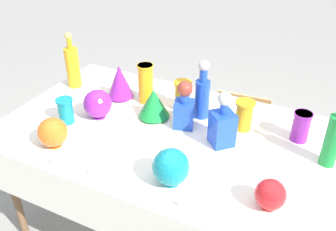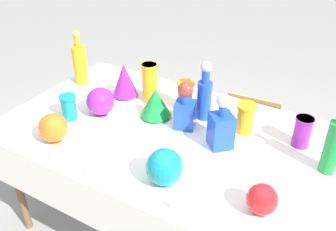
% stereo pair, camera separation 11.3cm
% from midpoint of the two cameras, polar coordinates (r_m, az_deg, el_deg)
% --- Properties ---
extents(ground_plane, '(40.00, 40.00, 0.00)m').
position_cam_midpoint_polar(ground_plane, '(2.48, 1.36, -17.10)').
color(ground_plane, gray).
extents(display_table, '(1.77, 1.06, 0.76)m').
position_cam_midpoint_polar(display_table, '(1.98, 1.17, -4.25)').
color(display_table, white).
rests_on(display_table, ground).
extents(tall_bottle_0, '(0.07, 0.07, 0.35)m').
position_cam_midpoint_polar(tall_bottle_0, '(1.81, 25.46, -4.22)').
color(tall_bottle_0, '#198C38').
rests_on(tall_bottle_0, display_table).
extents(tall_bottle_1, '(0.09, 0.09, 0.36)m').
position_cam_midpoint_polar(tall_bottle_1, '(2.45, -11.99, 7.82)').
color(tall_bottle_1, orange).
rests_on(tall_bottle_1, display_table).
extents(tall_bottle_2, '(0.08, 0.08, 0.34)m').
position_cam_midpoint_polar(tall_bottle_2, '(2.03, 7.18, 3.14)').
color(tall_bottle_2, blue).
rests_on(tall_bottle_2, display_table).
extents(square_decanter_0, '(0.15, 0.15, 0.29)m').
position_cam_midpoint_polar(square_decanter_0, '(1.83, 9.88, -1.65)').
color(square_decanter_0, blue).
rests_on(square_decanter_0, display_table).
extents(square_decanter_1, '(0.13, 0.13, 0.27)m').
position_cam_midpoint_polar(square_decanter_1, '(1.96, 4.28, 1.13)').
color(square_decanter_1, blue).
rests_on(square_decanter_1, display_table).
extents(slender_vase_0, '(0.09, 0.09, 0.16)m').
position_cam_midpoint_polar(slender_vase_0, '(1.96, 21.39, -2.22)').
color(slender_vase_0, purple).
rests_on(slender_vase_0, display_table).
extents(slender_vase_1, '(0.09, 0.09, 0.14)m').
position_cam_midpoint_polar(slender_vase_1, '(2.10, -13.43, 1.36)').
color(slender_vase_1, teal).
rests_on(slender_vase_1, display_table).
extents(slender_vase_2, '(0.10, 0.10, 0.24)m').
position_cam_midpoint_polar(slender_vase_2, '(2.19, -1.34, 5.10)').
color(slender_vase_2, orange).
rests_on(slender_vase_2, display_table).
extents(slender_vase_3, '(0.11, 0.11, 0.16)m').
position_cam_midpoint_polar(slender_vase_3, '(1.98, 13.31, -0.27)').
color(slender_vase_3, orange).
rests_on(slender_vase_3, display_table).
extents(slender_vase_4, '(0.10, 0.10, 0.18)m').
position_cam_midpoint_polar(slender_vase_4, '(2.12, 4.18, 3.07)').
color(slender_vase_4, orange).
rests_on(slender_vase_4, display_table).
extents(fluted_vase_0, '(0.16, 0.16, 0.21)m').
position_cam_midpoint_polar(fluted_vase_0, '(2.26, -5.23, 5.42)').
color(fluted_vase_0, purple).
rests_on(fluted_vase_0, display_table).
extents(fluted_vase_1, '(0.17, 0.17, 0.17)m').
position_cam_midpoint_polar(fluted_vase_1, '(2.05, -0.33, 1.98)').
color(fluted_vase_1, '#198C38').
rests_on(fluted_vase_1, display_table).
extents(round_bowl_0, '(0.15, 0.15, 0.16)m').
position_cam_midpoint_polar(round_bowl_0, '(1.93, -15.50, -1.86)').
color(round_bowl_0, orange).
rests_on(round_bowl_0, display_table).
extents(round_bowl_1, '(0.13, 0.13, 0.13)m').
position_cam_midpoint_polar(round_bowl_1, '(1.55, 16.24, -12.21)').
color(round_bowl_1, red).
rests_on(round_bowl_1, display_table).
extents(round_bowl_2, '(0.16, 0.16, 0.17)m').
position_cam_midpoint_polar(round_bowl_2, '(2.10, -8.75, 2.11)').
color(round_bowl_2, purple).
rests_on(round_bowl_2, display_table).
extents(round_bowl_3, '(0.16, 0.16, 0.17)m').
position_cam_midpoint_polar(round_bowl_3, '(1.60, 1.49, -7.89)').
color(round_bowl_3, teal).
rests_on(round_bowl_3, display_table).
extents(price_tag_left, '(0.06, 0.02, 0.04)m').
position_cam_midpoint_polar(price_tag_left, '(1.83, -15.21, -6.25)').
color(price_tag_left, white).
rests_on(price_tag_left, display_table).
extents(price_tag_center, '(0.06, 0.02, 0.03)m').
position_cam_midpoint_polar(price_tag_center, '(1.72, -10.02, -8.29)').
color(price_tag_center, white).
rests_on(price_tag_center, display_table).
extents(price_tag_right, '(0.05, 0.03, 0.04)m').
position_cam_midpoint_polar(price_tag_right, '(1.53, 3.15, -13.70)').
color(price_tag_right, white).
rests_on(price_tag_right, display_table).
extents(cardboard_box_behind_left, '(0.53, 0.42, 0.39)m').
position_cam_midpoint_polar(cardboard_box_behind_left, '(3.19, 12.89, -1.60)').
color(cardboard_box_behind_left, tan).
rests_on(cardboard_box_behind_left, ground).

